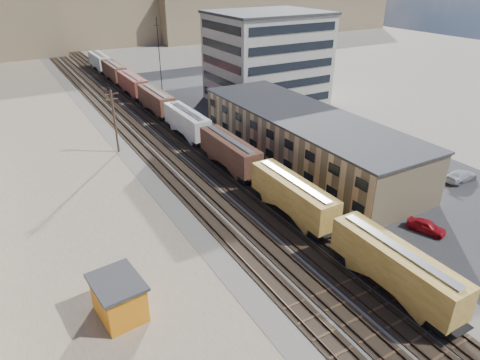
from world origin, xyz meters
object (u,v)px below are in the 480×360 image
maintenance_shed (119,297)px  parked_car_blue (252,106)px  parked_car_red (426,226)px  freight_train (170,110)px  utility_pole_north (115,120)px  parked_car_silver (461,176)px

maintenance_shed → parked_car_blue: maintenance_shed is taller
parked_car_red → parked_car_blue: 49.55m
freight_train → parked_car_red: (10.84, -48.35, -2.08)m
utility_pole_north → maintenance_shed: size_ratio=1.90×
freight_train → parked_car_silver: size_ratio=22.71×
maintenance_shed → parked_car_silver: (47.60, 1.54, -1.07)m
parked_car_silver → parked_car_blue: bearing=8.1°
parked_car_red → parked_car_silver: size_ratio=0.79×
maintenance_shed → parked_car_silver: size_ratio=1.00×
freight_train → maintenance_shed: (-22.13, -43.81, -0.96)m
utility_pole_north → parked_car_silver: utility_pole_north is taller
utility_pole_north → parked_car_blue: utility_pole_north is taller
parked_car_red → parked_car_silver: 15.83m
maintenance_shed → parked_car_red: 33.30m
freight_train → parked_car_red: size_ratio=28.71×
freight_train → parked_car_blue: bearing=2.1°
utility_pole_north → parked_car_silver: (37.77, -33.90, -4.53)m
parked_car_red → maintenance_shed: bearing=153.3°
parked_car_blue → freight_train: bearing=147.2°
parked_car_red → parked_car_blue: parked_car_red is taller
freight_train → parked_car_red: 49.59m
utility_pole_north → parked_car_red: size_ratio=2.40×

